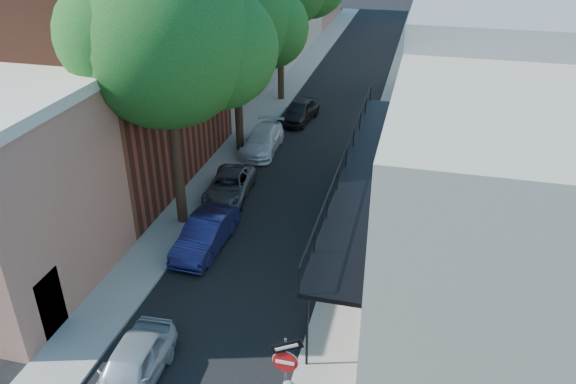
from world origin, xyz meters
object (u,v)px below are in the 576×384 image
Objects in this scene: sign_post at (286,365)px; oak_near at (178,42)px; parked_car_d at (263,140)px; parked_car_e at (300,111)px; oak_mid at (244,22)px; parked_car_b at (206,234)px; parked_car_a at (131,368)px; parked_car_c at (229,186)px.

sign_post is 12.77m from oak_near.
parked_car_e reaches higher than parked_car_d.
oak_near is at bearing 125.09° from sign_post.
oak_near is 8.01m from oak_mid.
parked_car_b reaches higher than parked_car_e.
sign_post is 0.76× the size of parked_car_e.
sign_post is at bearing -3.49° from parked_car_a.
parked_car_a is 0.99× the size of parked_car_e.
parked_car_b is (-5.22, 7.39, -1.36)m from sign_post.
sign_post is at bearing -69.14° from oak_mid.
parked_car_b is (1.36, -9.87, -6.38)m from oak_mid.
parked_car_a is 0.95× the size of parked_car_b.
parked_car_a reaches higher than parked_car_c.
oak_near is at bearing -89.63° from oak_mid.
oak_mid is (-6.58, 17.26, 5.02)m from sign_post.
parked_car_d is (-0.52, 9.96, -0.04)m from parked_car_b.
parked_car_e is (1.76, 13.12, -7.21)m from oak_near.
sign_post reaches higher than parked_car_a.
sign_post is 18.33m from parked_car_d.
sign_post is 0.68× the size of parked_car_d.
parked_car_b is 9.97m from parked_car_d.
parked_car_a is 0.89× the size of parked_car_d.
parked_car_d is at bearing 95.74° from parked_car_b.
oak_near is 2.92× the size of parked_car_a.
oak_near reaches higher than sign_post.
parked_car_a is 0.95× the size of parked_car_c.
oak_near is 7.77m from parked_car_c.
sign_post is 0.26× the size of oak_near.
sign_post is 19.14m from oak_mid.
parked_car_b is 1.05× the size of parked_car_e.
sign_post is 0.29× the size of oak_mid.
parked_car_c is 10.64m from parked_car_e.
parked_car_e is at bearing 79.36° from parked_car_c.
parked_car_c is (0.77, 2.52, -7.31)m from oak_near.
parked_car_a is at bearing -82.91° from parked_car_b.
parked_car_b is at bearing -88.71° from parked_car_d.
oak_mid is 11.83m from parked_car_b.
parked_car_b is 1.00× the size of parked_car_c.
oak_near is 2.77× the size of parked_car_b.
parked_car_c is (-1.09, 11.72, -0.09)m from parked_car_a.
parked_car_e is at bearing 77.33° from parked_car_d.
parked_car_b is at bearing -82.17° from oak_mid.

